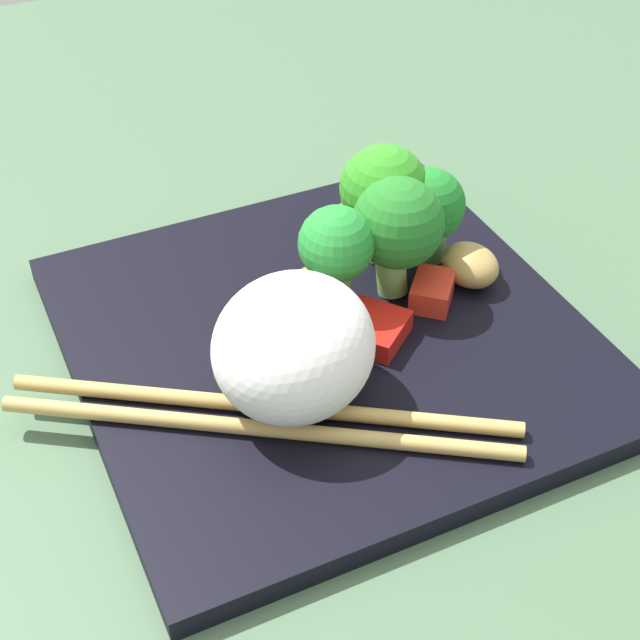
{
  "coord_description": "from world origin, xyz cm",
  "views": [
    {
      "loc": [
        33.45,
        -15.32,
        33.31
      ],
      "look_at": [
        1.13,
        -0.96,
        3.27
      ],
      "focal_mm": 52.28,
      "sensor_mm": 36.0,
      "label": 1
    }
  ],
  "objects_px": {
    "carrot_slice_1": "(292,300)",
    "square_plate": "(328,341)",
    "chopstick_pair": "(261,417)",
    "broccoli_floret_0": "(398,226)",
    "rice_mound": "(294,347)"
  },
  "relations": [
    {
      "from": "square_plate",
      "to": "chopstick_pair",
      "type": "distance_m",
      "value": 0.07
    },
    {
      "from": "rice_mound",
      "to": "carrot_slice_1",
      "type": "bearing_deg",
      "value": 158.46
    },
    {
      "from": "square_plate",
      "to": "broccoli_floret_0",
      "type": "xyz_separation_m",
      "value": [
        -0.02,
        0.05,
        0.05
      ]
    },
    {
      "from": "carrot_slice_1",
      "to": "broccoli_floret_0",
      "type": "bearing_deg",
      "value": 78.79
    },
    {
      "from": "broccoli_floret_0",
      "to": "carrot_slice_1",
      "type": "bearing_deg",
      "value": -101.21
    },
    {
      "from": "square_plate",
      "to": "rice_mound",
      "type": "distance_m",
      "value": 0.06
    },
    {
      "from": "rice_mound",
      "to": "chopstick_pair",
      "type": "height_order",
      "value": "rice_mound"
    },
    {
      "from": "square_plate",
      "to": "carrot_slice_1",
      "type": "height_order",
      "value": "carrot_slice_1"
    },
    {
      "from": "square_plate",
      "to": "rice_mound",
      "type": "height_order",
      "value": "rice_mound"
    },
    {
      "from": "broccoli_floret_0",
      "to": "square_plate",
      "type": "bearing_deg",
      "value": -70.03
    },
    {
      "from": "broccoli_floret_0",
      "to": "carrot_slice_1",
      "type": "relative_size",
      "value": 2.34
    },
    {
      "from": "square_plate",
      "to": "carrot_slice_1",
      "type": "bearing_deg",
      "value": -163.33
    },
    {
      "from": "carrot_slice_1",
      "to": "chopstick_pair",
      "type": "bearing_deg",
      "value": -32.15
    },
    {
      "from": "carrot_slice_1",
      "to": "square_plate",
      "type": "bearing_deg",
      "value": 16.67
    },
    {
      "from": "chopstick_pair",
      "to": "carrot_slice_1",
      "type": "bearing_deg",
      "value": 89.3
    }
  ]
}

